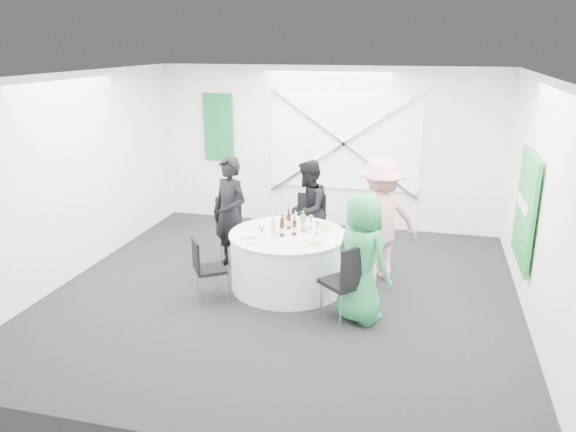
% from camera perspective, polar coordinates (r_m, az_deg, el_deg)
% --- Properties ---
extents(floor, '(6.00, 6.00, 0.00)m').
position_cam_1_polar(floor, '(7.51, -0.38, -7.74)').
color(floor, black).
rests_on(floor, ground).
extents(ceiling, '(6.00, 6.00, 0.00)m').
position_cam_1_polar(ceiling, '(6.81, -0.43, 14.10)').
color(ceiling, silver).
rests_on(ceiling, wall_back).
extents(wall_back, '(6.00, 0.00, 6.00)m').
position_cam_1_polar(wall_back, '(9.90, 4.02, 6.91)').
color(wall_back, white).
rests_on(wall_back, floor).
extents(wall_front, '(6.00, 0.00, 6.00)m').
position_cam_1_polar(wall_front, '(4.36, -10.49, -7.17)').
color(wall_front, white).
rests_on(wall_front, floor).
extents(wall_left, '(0.00, 6.00, 6.00)m').
position_cam_1_polar(wall_left, '(8.29, -20.93, 3.76)').
color(wall_left, white).
rests_on(wall_left, floor).
extents(wall_right, '(0.00, 6.00, 6.00)m').
position_cam_1_polar(wall_right, '(6.94, 24.33, 0.86)').
color(wall_right, white).
rests_on(wall_right, floor).
extents(window_panel, '(2.60, 0.03, 1.60)m').
position_cam_1_polar(window_panel, '(9.79, 5.73, 7.35)').
color(window_panel, silver).
rests_on(window_panel, wall_back).
extents(window_brace_a, '(2.63, 0.05, 1.84)m').
position_cam_1_polar(window_brace_a, '(9.75, 5.69, 7.31)').
color(window_brace_a, silver).
rests_on(window_brace_a, window_panel).
extents(window_brace_b, '(2.63, 0.05, 1.84)m').
position_cam_1_polar(window_brace_b, '(9.75, 5.69, 7.31)').
color(window_brace_b, silver).
rests_on(window_brace_b, window_panel).
extents(green_banner, '(0.55, 0.04, 1.20)m').
position_cam_1_polar(green_banner, '(10.34, -7.10, 8.96)').
color(green_banner, '#136133').
rests_on(green_banner, wall_back).
extents(green_sign, '(0.05, 1.20, 1.40)m').
position_cam_1_polar(green_sign, '(7.55, 22.98, 0.69)').
color(green_sign, '#198B30').
rests_on(green_sign, wall_right).
extents(banquet_table, '(1.56, 1.56, 0.76)m').
position_cam_1_polar(banquet_table, '(7.54, -0.00, -4.50)').
color(banquet_table, white).
rests_on(banquet_table, floor).
extents(chair_back, '(0.49, 0.50, 1.01)m').
position_cam_1_polar(chair_back, '(8.39, 2.17, -0.65)').
color(chair_back, black).
rests_on(chair_back, floor).
extents(chair_back_left, '(0.65, 0.65, 1.03)m').
position_cam_1_polar(chair_back_left, '(8.29, -5.46, -0.83)').
color(chair_back_left, black).
rests_on(chair_back_left, floor).
extents(chair_back_right, '(0.59, 0.58, 0.96)m').
position_cam_1_polar(chair_back_right, '(7.75, 7.47, -2.60)').
color(chair_back_right, black).
rests_on(chair_back_right, floor).
extents(chair_front_right, '(0.63, 0.62, 0.97)m').
position_cam_1_polar(chair_front_right, '(6.57, 6.14, -6.21)').
color(chair_front_right, black).
rests_on(chair_front_right, floor).
extents(chair_front_left, '(0.52, 0.51, 0.81)m').
position_cam_1_polar(chair_front_left, '(7.23, -8.49, -4.91)').
color(chair_front_left, black).
rests_on(chair_front_left, floor).
extents(person_man_back_left, '(0.71, 0.61, 1.65)m').
position_cam_1_polar(person_man_back_left, '(8.06, -5.92, 0.23)').
color(person_man_back_left, black).
rests_on(person_man_back_left, floor).
extents(person_man_back, '(0.42, 0.74, 1.51)m').
position_cam_1_polar(person_man_back, '(8.44, 2.03, 0.62)').
color(person_man_back, black).
rests_on(person_man_back, floor).
extents(person_woman_pink, '(1.22, 0.95, 1.72)m').
position_cam_1_polar(person_woman_pink, '(7.72, 9.37, -0.43)').
color(person_woman_pink, pink).
rests_on(person_woman_pink, floor).
extents(person_woman_green, '(0.91, 0.84, 1.56)m').
position_cam_1_polar(person_woman_green, '(6.57, 7.49, -4.26)').
color(person_woman_green, '#27914F').
rests_on(person_woman_green, floor).
extents(plate_back, '(0.26, 0.26, 0.01)m').
position_cam_1_polar(plate_back, '(7.94, 1.43, -0.39)').
color(plate_back, white).
rests_on(plate_back, banquet_table).
extents(plate_back_left, '(0.26, 0.26, 0.01)m').
position_cam_1_polar(plate_back_left, '(7.83, -2.58, -0.66)').
color(plate_back_left, white).
rests_on(plate_back_left, banquet_table).
extents(plate_back_right, '(0.28, 0.28, 0.04)m').
position_cam_1_polar(plate_back_right, '(7.60, 3.79, -1.18)').
color(plate_back_right, white).
rests_on(plate_back_right, banquet_table).
extents(plate_front_right, '(0.26, 0.26, 0.04)m').
position_cam_1_polar(plate_front_right, '(7.03, 2.83, -2.71)').
color(plate_front_right, white).
rests_on(plate_front_right, banquet_table).
extents(plate_front_left, '(0.28, 0.28, 0.01)m').
position_cam_1_polar(plate_front_left, '(7.18, -3.78, -2.38)').
color(plate_front_left, white).
rests_on(plate_front_left, banquet_table).
extents(napkin, '(0.21, 0.19, 0.05)m').
position_cam_1_polar(napkin, '(7.19, -3.98, -2.08)').
color(napkin, white).
rests_on(napkin, plate_front_left).
extents(beer_bottle_a, '(0.06, 0.06, 0.25)m').
position_cam_1_polar(beer_bottle_a, '(7.39, -0.59, -1.03)').
color(beer_bottle_a, '#3A1E0A').
rests_on(beer_bottle_a, banquet_table).
extents(beer_bottle_b, '(0.06, 0.06, 0.28)m').
position_cam_1_polar(beer_bottle_b, '(7.54, 0.08, -0.56)').
color(beer_bottle_b, '#3A1E0A').
rests_on(beer_bottle_b, banquet_table).
extents(beer_bottle_c, '(0.06, 0.06, 0.25)m').
position_cam_1_polar(beer_bottle_c, '(7.32, 0.65, -1.22)').
color(beer_bottle_c, '#3A1E0A').
rests_on(beer_bottle_c, banquet_table).
extents(beer_bottle_d, '(0.06, 0.06, 0.26)m').
position_cam_1_polar(beer_bottle_d, '(7.26, -0.63, -1.35)').
color(beer_bottle_d, '#3A1E0A').
rests_on(beer_bottle_d, banquet_table).
extents(green_water_bottle, '(0.08, 0.08, 0.29)m').
position_cam_1_polar(green_water_bottle, '(7.45, 1.54, -0.76)').
color(green_water_bottle, green).
rests_on(green_water_bottle, banquet_table).
extents(clear_water_bottle, '(0.08, 0.08, 0.27)m').
position_cam_1_polar(clear_water_bottle, '(7.35, -1.55, -1.04)').
color(clear_water_bottle, silver).
rests_on(clear_water_bottle, banquet_table).
extents(wine_glass_a, '(0.07, 0.07, 0.17)m').
position_cam_1_polar(wine_glass_a, '(7.70, -0.25, -0.04)').
color(wine_glass_a, white).
rests_on(wine_glass_a, banquet_table).
extents(wine_glass_b, '(0.07, 0.07, 0.17)m').
position_cam_1_polar(wine_glass_b, '(7.11, 1.94, -1.56)').
color(wine_glass_b, white).
rests_on(wine_glass_b, banquet_table).
extents(wine_glass_c, '(0.07, 0.07, 0.17)m').
position_cam_1_polar(wine_glass_c, '(7.36, 2.99, -0.90)').
color(wine_glass_c, white).
rests_on(wine_glass_c, banquet_table).
extents(wine_glass_d, '(0.07, 0.07, 0.17)m').
position_cam_1_polar(wine_glass_d, '(7.14, -2.72, -1.48)').
color(wine_glass_d, white).
rests_on(wine_glass_d, banquet_table).
extents(wine_glass_e, '(0.07, 0.07, 0.17)m').
position_cam_1_polar(wine_glass_e, '(7.60, 2.31, -0.29)').
color(wine_glass_e, white).
rests_on(wine_glass_e, banquet_table).
extents(fork_a, '(0.08, 0.14, 0.01)m').
position_cam_1_polar(fork_a, '(7.40, 4.46, -1.83)').
color(fork_a, silver).
rests_on(fork_a, banquet_table).
extents(knife_a, '(0.09, 0.14, 0.01)m').
position_cam_1_polar(knife_a, '(7.72, 3.58, -0.98)').
color(knife_a, silver).
rests_on(knife_a, banquet_table).
extents(fork_b, '(0.08, 0.14, 0.01)m').
position_cam_1_polar(fork_b, '(7.87, -2.27, -0.59)').
color(fork_b, silver).
rests_on(fork_b, banquet_table).
extents(knife_b, '(0.09, 0.14, 0.01)m').
position_cam_1_polar(knife_b, '(7.68, -3.80, -1.09)').
color(knife_b, silver).
rests_on(knife_b, banquet_table).
extents(fork_c, '(0.15, 0.03, 0.01)m').
position_cam_1_polar(fork_c, '(7.85, 2.47, -0.64)').
color(fork_c, silver).
rests_on(fork_c, banquet_table).
extents(knife_c, '(0.15, 0.02, 0.01)m').
position_cam_1_polar(knife_c, '(7.95, -0.05, -0.39)').
color(knife_c, silver).
rests_on(knife_c, banquet_table).
extents(fork_d, '(0.10, 0.13, 0.01)m').
position_cam_1_polar(fork_d, '(6.90, 1.76, -3.20)').
color(fork_d, silver).
rests_on(fork_d, banquet_table).
extents(knife_d, '(0.12, 0.12, 0.01)m').
position_cam_1_polar(knife_d, '(7.05, 3.44, -2.79)').
color(knife_d, silver).
rests_on(knife_d, banquet_table).
extents(fork_e, '(0.12, 0.12, 0.01)m').
position_cam_1_polar(fork_e, '(7.30, -4.40, -2.09)').
color(fork_e, silver).
rests_on(fork_e, banquet_table).
extents(knife_e, '(0.10, 0.13, 0.01)m').
position_cam_1_polar(knife_e, '(7.08, -3.62, -2.71)').
color(knife_e, silver).
rests_on(knife_e, banquet_table).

